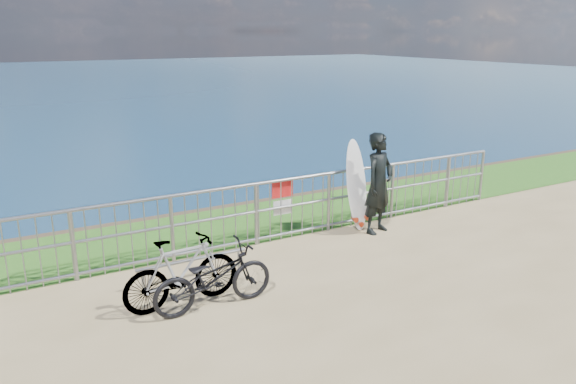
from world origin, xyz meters
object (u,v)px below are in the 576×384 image
bicycle_near (213,278)px  bicycle_far (182,272)px  surfboard (357,188)px  surfer (379,183)px

bicycle_near → bicycle_far: (-0.34, 0.28, 0.05)m
bicycle_near → bicycle_far: bicycle_far is taller
surfboard → bicycle_near: 3.93m
surfboard → bicycle_far: bearing=-160.5°
surfboard → surfer: bearing=-55.3°
bicycle_near → bicycle_far: 0.44m
surfboard → bicycle_far: size_ratio=1.04×
bicycle_far → surfboard: bearing=-73.8°
surfboard → bicycle_near: (-3.55, -1.65, -0.35)m
surfer → surfboard: 0.44m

